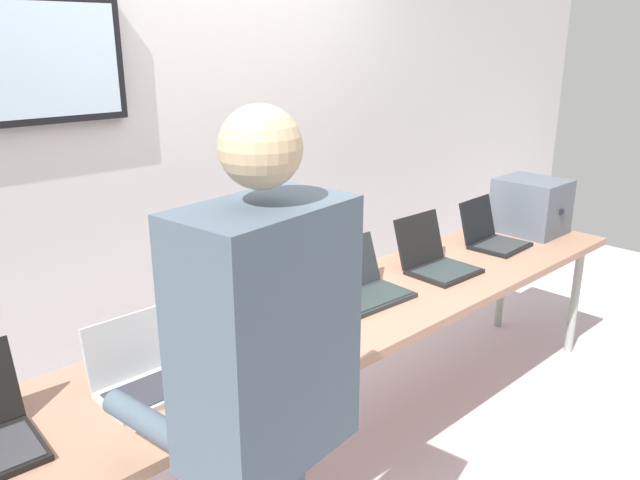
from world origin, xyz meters
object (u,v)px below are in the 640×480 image
(workbench, at_px, (356,315))
(laptop_station_4, at_px, (435,259))
(laptop_station_5, at_px, (492,236))
(coffee_mug, at_px, (209,399))
(person, at_px, (265,378))
(laptop_station_3, at_px, (361,285))
(laptop_station_1, at_px, (149,371))
(laptop_station_2, at_px, (270,321))
(equipment_box, at_px, (531,206))

(workbench, xyz_separation_m, laptop_station_4, (0.61, 0.03, 0.11))
(laptop_station_4, relative_size, laptop_station_5, 1.07)
(coffee_mug, bearing_deg, person, -100.27)
(laptop_station_3, height_order, laptop_station_4, laptop_station_4)
(laptop_station_1, relative_size, laptop_station_3, 0.92)
(laptop_station_2, relative_size, person, 0.25)
(equipment_box, bearing_deg, coffee_mug, -173.44)
(equipment_box, bearing_deg, laptop_station_3, 179.16)
(workbench, bearing_deg, coffee_mug, -165.08)
(workbench, distance_m, laptop_station_5, 1.18)
(equipment_box, xyz_separation_m, laptop_station_2, (-2.03, 0.00, -0.10))
(laptop_station_4, xyz_separation_m, laptop_station_5, (0.56, 0.02, -0.00))
(laptop_station_3, bearing_deg, laptop_station_1, -178.21)
(equipment_box, distance_m, laptop_station_3, 1.49)
(person, bearing_deg, coffee_mug, 79.73)
(laptop_station_1, bearing_deg, laptop_station_4, 0.09)
(equipment_box, height_order, laptop_station_3, equipment_box)
(laptop_station_3, distance_m, laptop_station_5, 1.08)
(equipment_box, distance_m, laptop_station_4, 0.97)
(laptop_station_5, xyz_separation_m, person, (-2.18, -0.67, 0.25))
(person, relative_size, coffee_mug, 18.16)
(workbench, bearing_deg, equipment_box, 1.44)
(person, xyz_separation_m, coffee_mug, (0.07, 0.37, -0.26))
(laptop_station_5, bearing_deg, laptop_station_2, -179.70)
(laptop_station_4, distance_m, laptop_station_5, 0.56)
(workbench, distance_m, equipment_box, 1.59)
(laptop_station_1, height_order, laptop_station_5, laptop_station_5)
(laptop_station_1, distance_m, person, 0.70)
(laptop_station_3, xyz_separation_m, person, (-1.10, -0.68, 0.25))
(laptop_station_4, xyz_separation_m, person, (-1.62, -0.65, 0.25))
(workbench, height_order, laptop_station_5, laptop_station_5)
(laptop_station_3, height_order, coffee_mug, laptop_station_3)
(laptop_station_2, xyz_separation_m, laptop_station_4, (1.07, -0.01, 0.00))
(equipment_box, distance_m, laptop_station_5, 0.42)
(workbench, bearing_deg, laptop_station_4, 2.82)
(workbench, distance_m, laptop_station_4, 0.62)
(laptop_station_5, bearing_deg, laptop_station_4, -177.91)
(equipment_box, height_order, coffee_mug, equipment_box)
(laptop_station_1, bearing_deg, laptop_station_5, 0.61)
(equipment_box, xyz_separation_m, laptop_station_4, (-0.97, -0.01, -0.10))
(equipment_box, xyz_separation_m, coffee_mug, (-2.52, -0.29, -0.11))
(laptop_station_1, relative_size, laptop_station_5, 1.09)
(laptop_station_4, bearing_deg, laptop_station_3, 176.51)
(laptop_station_2, xyz_separation_m, coffee_mug, (-0.49, -0.29, -0.01))
(coffee_mug, bearing_deg, laptop_station_4, 10.24)
(workbench, xyz_separation_m, person, (-1.01, -0.62, 0.35))
(workbench, xyz_separation_m, laptop_station_1, (-0.99, 0.03, 0.10))
(equipment_box, xyz_separation_m, laptop_station_1, (-2.57, -0.01, -0.11))
(laptop_station_3, bearing_deg, workbench, -147.94)
(coffee_mug, bearing_deg, laptop_station_3, 16.73)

